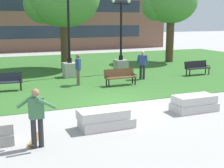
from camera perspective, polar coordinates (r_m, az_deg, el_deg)
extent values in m
plane|color=#A3A09B|center=(13.50, 0.66, -3.64)|extent=(140.00, 140.00, 0.00)
cube|color=#336628|center=(22.84, -9.20, 2.55)|extent=(40.00, 20.00, 0.02)
cube|color=#BCB7B2|center=(10.57, -0.99, -7.10)|extent=(1.80, 0.90, 0.32)
cube|color=beige|center=(10.43, -1.65, -5.52)|extent=(1.66, 0.83, 0.32)
cube|color=#BCB7B2|center=(12.85, 14.78, -4.09)|extent=(1.80, 0.90, 0.32)
cube|color=beige|center=(12.76, 14.81, -2.71)|extent=(1.66, 0.83, 0.32)
cylinder|color=#28282D|center=(9.13, -14.11, -8.77)|extent=(0.15, 0.15, 0.86)
cylinder|color=#28282D|center=(9.16, -12.88, -8.62)|extent=(0.15, 0.15, 0.86)
cube|color=#3D7047|center=(8.92, -13.71, -4.29)|extent=(0.41, 0.26, 0.60)
cylinder|color=#3D7047|center=(9.06, -15.60, -3.12)|extent=(0.53, 0.13, 0.37)
cylinder|color=#3D7047|center=(8.71, -11.85, -3.52)|extent=(0.53, 0.13, 0.37)
sphere|color=#9E7051|center=(8.81, -13.85, -1.54)|extent=(0.22, 0.22, 0.22)
cube|color=olive|center=(9.62, -13.94, -9.86)|extent=(0.49, 0.82, 0.02)
cube|color=olive|center=(10.02, -13.31, -8.83)|extent=(0.23, 0.19, 0.06)
cube|color=olive|center=(9.21, -14.64, -10.76)|extent=(0.23, 0.19, 0.06)
cylinder|color=silver|center=(9.87, -14.24, -9.69)|extent=(0.05, 0.06, 0.06)
cylinder|color=silver|center=(9.82, -12.98, -9.74)|extent=(0.05, 0.06, 0.06)
cylinder|color=silver|center=(9.48, -14.91, -10.64)|extent=(0.05, 0.06, 0.06)
cylinder|color=silver|center=(9.42, -13.60, -10.70)|extent=(0.05, 0.06, 0.06)
cube|color=#1E232D|center=(16.60, -19.13, 0.24)|extent=(1.82, 0.54, 0.05)
cube|color=#1E232D|center=(16.81, -19.18, 1.16)|extent=(1.80, 0.23, 0.46)
cube|color=black|center=(16.60, -16.26, 0.83)|extent=(0.08, 0.40, 0.04)
cylinder|color=black|center=(16.51, -16.30, -0.48)|extent=(0.07, 0.07, 0.41)
cylinder|color=black|center=(16.82, -16.36, -0.26)|extent=(0.07, 0.07, 0.41)
cube|color=brown|center=(17.08, 1.66, 1.18)|extent=(1.81, 0.50, 0.05)
cube|color=brown|center=(17.26, 1.30, 2.07)|extent=(1.80, 0.19, 0.46)
cube|color=black|center=(16.71, -0.93, 1.37)|extent=(0.07, 0.40, 0.04)
cube|color=black|center=(17.44, 4.14, 1.77)|extent=(0.07, 0.40, 0.04)
cylinder|color=black|center=(16.65, -0.58, 0.10)|extent=(0.07, 0.07, 0.41)
cylinder|color=black|center=(17.34, 4.26, 0.53)|extent=(0.07, 0.07, 0.41)
cylinder|color=black|center=(16.94, -1.02, 0.30)|extent=(0.07, 0.07, 0.41)
cylinder|color=black|center=(17.62, 3.76, 0.72)|extent=(0.07, 0.07, 0.41)
cube|color=black|center=(21.11, 15.45, 2.78)|extent=(1.82, 0.55, 0.05)
cube|color=black|center=(21.27, 15.04, 3.49)|extent=(1.80, 0.24, 0.46)
cube|color=black|center=(20.55, 13.70, 2.97)|extent=(0.08, 0.40, 0.04)
cube|color=black|center=(21.66, 17.14, 3.22)|extent=(0.08, 0.40, 0.04)
cylinder|color=black|center=(20.51, 14.03, 1.94)|extent=(0.07, 0.07, 0.41)
cylinder|color=black|center=(21.57, 17.30, 2.22)|extent=(0.07, 0.07, 0.41)
cylinder|color=black|center=(20.75, 13.46, 2.08)|extent=(0.07, 0.07, 0.41)
cylinder|color=black|center=(21.80, 16.73, 2.35)|extent=(0.07, 0.07, 0.41)
cube|color=#ADA89E|center=(19.83, -7.72, 2.57)|extent=(0.80, 0.80, 0.90)
cylinder|color=black|center=(19.74, -7.76, 4.29)|extent=(0.28, 0.28, 0.30)
cylinder|color=black|center=(19.59, -7.92, 9.92)|extent=(0.14, 0.14, 4.17)
cube|color=gray|center=(21.08, 1.63, 3.21)|extent=(0.80, 0.80, 0.90)
cylinder|color=black|center=(21.00, 1.64, 4.83)|extent=(0.28, 0.28, 0.30)
cylinder|color=black|center=(20.87, 1.66, 9.55)|extent=(0.14, 0.14, 3.76)
cube|color=black|center=(20.88, 1.69, 14.44)|extent=(1.10, 0.08, 0.08)
ellipsoid|color=white|center=(20.68, 0.26, 15.14)|extent=(0.22, 0.22, 0.36)
ellipsoid|color=white|center=(21.12, 3.11, 15.05)|extent=(0.22, 0.22, 0.36)
cylinder|color=#4C3823|center=(27.23, 10.54, 8.10)|extent=(0.66, 0.66, 3.90)
ellipsoid|color=#4C893D|center=(27.23, 10.80, 14.71)|extent=(4.33, 4.33, 3.68)
sphere|color=#4C893D|center=(26.95, 8.06, 13.91)|extent=(2.38, 2.38, 2.38)
cylinder|color=#4C3823|center=(23.05, -8.51, 7.39)|extent=(0.69, 0.69, 3.76)
sphere|color=#4C893D|center=(23.22, -12.48, 14.12)|extent=(2.79, 2.79, 2.79)
cylinder|color=#28282D|center=(19.04, 5.26, 2.19)|extent=(0.15, 0.15, 0.86)
cylinder|color=#28282D|center=(18.98, 5.83, 2.15)|extent=(0.15, 0.15, 0.86)
cube|color=#334784|center=(18.90, 5.59, 4.36)|extent=(0.45, 0.45, 0.60)
cylinder|color=#334784|center=(19.01, 4.79, 4.49)|extent=(0.19, 0.19, 0.56)
cylinder|color=#334784|center=(18.79, 6.40, 4.38)|extent=(0.19, 0.19, 0.56)
sphere|color=tan|center=(18.85, 5.62, 5.68)|extent=(0.22, 0.22, 0.22)
cylinder|color=brown|center=(17.38, -6.23, 1.27)|extent=(0.15, 0.15, 0.86)
cylinder|color=brown|center=(17.19, -6.12, 1.15)|extent=(0.15, 0.15, 0.86)
cube|color=#334784|center=(17.17, -6.23, 3.61)|extent=(0.28, 0.42, 0.60)
cylinder|color=#334784|center=(17.48, -6.44, 3.86)|extent=(0.13, 0.25, 0.56)
cylinder|color=#334784|center=(16.84, -6.02, 3.57)|extent=(0.13, 0.25, 0.56)
sphere|color=brown|center=(17.11, -6.26, 5.07)|extent=(0.22, 0.22, 0.22)
cube|color=brown|center=(37.30, -10.85, 13.45)|extent=(29.12, 1.00, 9.74)
cube|color=#232D3D|center=(36.79, -10.53, 9.33)|extent=(21.84, 0.03, 1.40)
cube|color=#232D3D|center=(36.81, -10.70, 14.00)|extent=(21.84, 0.03, 1.40)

